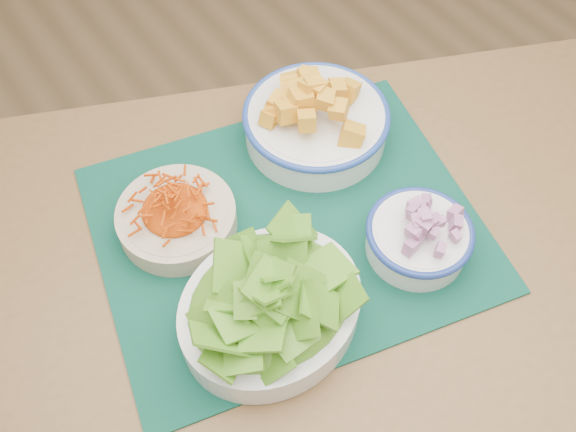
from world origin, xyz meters
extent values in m
plane|color=#9C774B|center=(0.00, 0.00, 0.00)|extent=(4.00, 4.00, 0.00)
cube|color=brown|center=(-0.35, -0.28, 0.73)|extent=(1.32, 1.13, 0.04)
cylinder|color=brown|center=(-0.68, 0.20, 0.35)|extent=(0.06, 0.06, 0.71)
cylinder|color=brown|center=(0.24, -0.19, 0.35)|extent=(0.06, 0.06, 0.71)
cube|color=black|center=(-0.38, -0.20, 0.75)|extent=(0.64, 0.57, 0.00)
cylinder|color=#C8B895|center=(-0.51, -0.11, 0.77)|extent=(0.23, 0.23, 0.04)
ellipsoid|color=#D34806|center=(-0.51, -0.11, 0.81)|extent=(0.15, 0.15, 0.02)
cylinder|color=silver|center=(-0.24, -0.08, 0.78)|extent=(0.24, 0.24, 0.06)
torus|color=#203E94|center=(-0.24, -0.08, 0.81)|extent=(0.24, 0.24, 0.01)
ellipsoid|color=gold|center=(-0.24, -0.08, 0.84)|extent=(0.20, 0.20, 0.06)
ellipsoid|color=#357613|center=(-0.48, -0.31, 0.84)|extent=(0.22, 0.19, 0.07)
cylinder|color=silver|center=(-0.25, -0.34, 0.78)|extent=(0.15, 0.15, 0.05)
torus|color=navy|center=(-0.25, -0.34, 0.80)|extent=(0.15, 0.15, 0.01)
ellipsoid|color=#75104A|center=(-0.25, -0.34, 0.82)|extent=(0.13, 0.13, 0.03)
camera|label=1|loc=(-0.68, -0.63, 1.56)|focal=40.00mm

